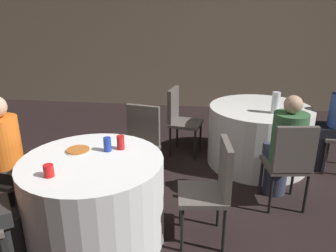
% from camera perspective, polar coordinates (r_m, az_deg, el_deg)
% --- Properties ---
extents(ground_plane, '(16.00, 16.00, 0.00)m').
position_cam_1_polar(ground_plane, '(3.10, -7.38, -18.25)').
color(ground_plane, black).
extents(wall_back, '(16.00, 0.06, 2.80)m').
position_cam_1_polar(wall_back, '(6.54, 1.49, 15.50)').
color(wall_back, gray).
rests_on(wall_back, ground_plane).
extents(table_near, '(1.17, 1.17, 0.75)m').
position_cam_1_polar(table_near, '(2.90, -12.63, -12.47)').
color(table_near, white).
rests_on(table_near, ground_plane).
extents(table_far, '(1.26, 1.26, 0.75)m').
position_cam_1_polar(table_far, '(4.31, 15.46, -1.60)').
color(table_far, white).
rests_on(table_far, ground_plane).
extents(chair_near_east, '(0.45, 0.44, 0.91)m').
position_cam_1_polar(chair_near_east, '(2.76, 8.01, -9.85)').
color(chair_near_east, '#59514C').
rests_on(chair_near_east, ground_plane).
extents(chair_near_north, '(0.47, 0.47, 0.91)m').
position_cam_1_polar(chair_near_north, '(3.61, -4.80, -2.30)').
color(chair_near_north, '#59514C').
rests_on(chair_near_north, ground_plane).
extents(chair_far_south, '(0.45, 0.46, 0.91)m').
position_cam_1_polar(chair_far_south, '(3.34, 20.46, -5.47)').
color(chair_far_south, '#59514C').
rests_on(chair_far_south, ground_plane).
extents(chair_far_west, '(0.47, 0.46, 0.91)m').
position_cam_1_polar(chair_far_west, '(4.39, 1.99, 1.89)').
color(chair_far_west, '#59514C').
rests_on(chair_far_west, ground_plane).
extents(person_green_jacket, '(0.36, 0.50, 1.15)m').
position_cam_1_polar(person_green_jacket, '(3.46, 19.59, -3.80)').
color(person_green_jacket, '#33384C').
rests_on(person_green_jacket, ground_plane).
extents(person_blue_shirt, '(0.51, 0.35, 1.14)m').
position_cam_1_polar(person_blue_shirt, '(4.40, 27.16, 0.13)').
color(person_blue_shirt, black).
rests_on(person_blue_shirt, ground_plane).
extents(person_orange_shirt, '(0.50, 0.36, 1.21)m').
position_cam_1_polar(person_orange_shirt, '(3.27, -25.64, -5.61)').
color(person_orange_shirt, '#282828').
rests_on(person_orange_shirt, ground_plane).
extents(pizza_plate_near, '(0.21, 0.21, 0.02)m').
position_cam_1_polar(pizza_plate_near, '(2.90, -15.40, -4.07)').
color(pizza_plate_near, white).
rests_on(pizza_plate_near, table_near).
extents(soda_can_red, '(0.07, 0.07, 0.12)m').
position_cam_1_polar(soda_can_red, '(2.84, -8.25, -2.85)').
color(soda_can_red, red).
rests_on(soda_can_red, table_near).
extents(soda_can_blue, '(0.07, 0.07, 0.12)m').
position_cam_1_polar(soda_can_blue, '(2.82, -10.51, -3.16)').
color(soda_can_blue, '#1E38A5').
rests_on(soda_can_blue, table_near).
extents(cup_near, '(0.07, 0.07, 0.09)m').
position_cam_1_polar(cup_near, '(2.53, -20.07, -7.33)').
color(cup_near, red).
rests_on(cup_near, table_near).
extents(bottle_far, '(0.09, 0.09, 0.25)m').
position_cam_1_polar(bottle_far, '(3.96, 18.23, 3.88)').
color(bottle_far, silver).
rests_on(bottle_far, table_far).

